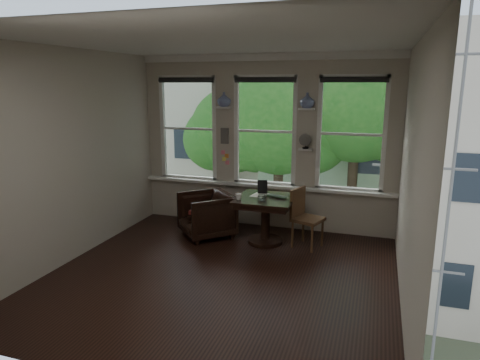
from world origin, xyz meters
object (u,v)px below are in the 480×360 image
(table, at_px, (265,220))
(laptop, at_px, (275,197))
(mug, at_px, (239,197))
(armchair_left, at_px, (207,215))
(side_chair_right, at_px, (308,219))

(table, height_order, laptop, laptop)
(mug, bearing_deg, armchair_left, 160.09)
(table, xyz_separation_m, side_chair_right, (0.67, 0.02, 0.09))
(laptop, distance_m, mug, 0.59)
(side_chair_right, distance_m, laptop, 0.60)
(side_chair_right, xyz_separation_m, laptop, (-0.52, 0.01, 0.30))
(table, xyz_separation_m, laptop, (0.15, 0.03, 0.39))
(table, height_order, side_chair_right, side_chair_right)
(laptop, bearing_deg, table, -147.02)
(armchair_left, xyz_separation_m, laptop, (1.16, 0.04, 0.39))
(side_chair_right, height_order, laptop, side_chair_right)
(armchair_left, height_order, side_chair_right, side_chair_right)
(armchair_left, distance_m, side_chair_right, 1.69)
(armchair_left, height_order, laptop, laptop)
(table, bearing_deg, mug, -146.70)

